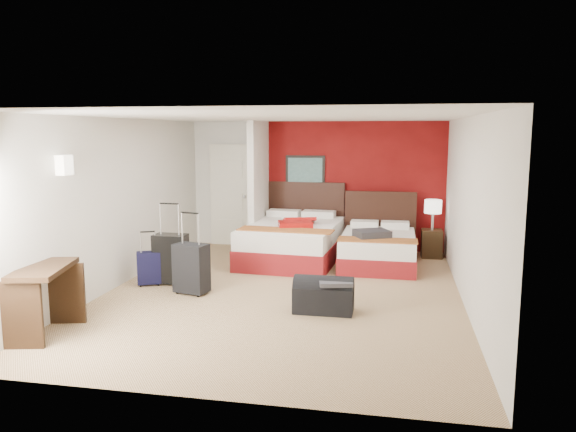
% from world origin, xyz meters
% --- Properties ---
extents(ground, '(6.50, 6.50, 0.00)m').
position_xyz_m(ground, '(0.00, 0.00, 0.00)').
color(ground, tan).
rests_on(ground, ground).
extents(room_walls, '(5.02, 6.52, 2.50)m').
position_xyz_m(room_walls, '(-1.40, 1.42, 1.26)').
color(room_walls, silver).
rests_on(room_walls, ground).
extents(red_accent_panel, '(3.50, 0.04, 2.50)m').
position_xyz_m(red_accent_panel, '(0.75, 3.23, 1.25)').
color(red_accent_panel, maroon).
rests_on(red_accent_panel, ground).
extents(partition_wall, '(0.12, 1.20, 2.50)m').
position_xyz_m(partition_wall, '(-1.00, 2.61, 1.25)').
color(partition_wall, silver).
rests_on(partition_wall, ground).
extents(entry_door, '(0.82, 0.06, 2.05)m').
position_xyz_m(entry_door, '(-1.75, 3.20, 1.02)').
color(entry_door, silver).
rests_on(entry_door, ground).
extents(bed_left, '(1.71, 2.33, 0.67)m').
position_xyz_m(bed_left, '(-0.23, 2.01, 0.33)').
color(bed_left, silver).
rests_on(bed_left, ground).
extents(bed_right, '(1.27, 1.81, 0.54)m').
position_xyz_m(bed_right, '(1.29, 1.95, 0.27)').
color(bed_right, silver).
rests_on(bed_right, ground).
extents(red_suitcase_open, '(0.78, 0.92, 0.10)m').
position_xyz_m(red_suitcase_open, '(-0.13, 1.91, 0.72)').
color(red_suitcase_open, '#9E0F0D').
rests_on(red_suitcase_open, bed_left).
extents(jacket_bundle, '(0.68, 0.62, 0.13)m').
position_xyz_m(jacket_bundle, '(1.19, 1.65, 0.61)').
color(jacket_bundle, '#313136').
rests_on(jacket_bundle, bed_right).
extents(nightstand, '(0.38, 0.38, 0.52)m').
position_xyz_m(nightstand, '(2.24, 2.77, 0.26)').
color(nightstand, black).
rests_on(nightstand, ground).
extents(table_lamp, '(0.31, 0.31, 0.55)m').
position_xyz_m(table_lamp, '(2.24, 2.77, 0.79)').
color(table_lamp, white).
rests_on(table_lamp, nightstand).
extents(suitcase_black, '(0.50, 0.32, 0.73)m').
position_xyz_m(suitcase_black, '(-1.77, 0.16, 0.37)').
color(suitcase_black, black).
rests_on(suitcase_black, ground).
extents(suitcase_charcoal, '(0.52, 0.39, 0.69)m').
position_xyz_m(suitcase_charcoal, '(-1.27, -0.27, 0.35)').
color(suitcase_charcoal, black).
rests_on(suitcase_charcoal, ground).
extents(suitcase_navy, '(0.40, 0.34, 0.48)m').
position_xyz_m(suitcase_navy, '(-2.07, 0.02, 0.24)').
color(suitcase_navy, black).
rests_on(suitcase_navy, ground).
extents(duffel_bag, '(0.76, 0.41, 0.39)m').
position_xyz_m(duffel_bag, '(0.69, -0.71, 0.19)').
color(duffel_bag, black).
rests_on(duffel_bag, ground).
extents(jacket_draped, '(0.48, 0.43, 0.05)m').
position_xyz_m(jacket_draped, '(0.84, -0.76, 0.41)').
color(jacket_draped, '#3F3E44').
rests_on(jacket_draped, duffel_bag).
extents(desk, '(0.69, 1.05, 0.80)m').
position_xyz_m(desk, '(-2.30, -2.14, 0.40)').
color(desk, black).
rests_on(desk, ground).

